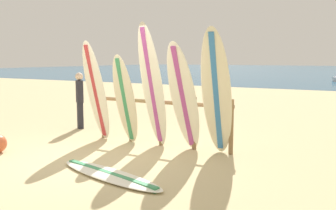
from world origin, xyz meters
TOP-DOWN VIEW (x-y plane):
  - ground_plane at (0.00, 0.00)m, footprint 120.00×120.00m
  - surfboard_rack at (0.50, 1.52)m, footprint 3.26×0.09m
  - surfboard_leaning_far_left at (-0.94, 1.12)m, footprint 0.50×0.69m
  - surfboard_leaning_left at (-0.19, 1.18)m, footprint 0.51×0.64m
  - surfboard_leaning_center_left at (0.47, 1.23)m, footprint 0.69×0.74m
  - surfboard_leaning_center at (1.25, 1.12)m, footprint 0.55×0.97m
  - surfboard_leaning_center_right at (1.90, 1.19)m, footprint 0.65×0.90m
  - surfboard_lying_on_sand at (0.90, -0.76)m, footprint 2.37×1.02m
  - beachgoer_standing at (-2.35, 2.11)m, footprint 0.28×0.26m

SIDE VIEW (x-z plane):
  - ground_plane at x=0.00m, z-range 0.00..0.00m
  - surfboard_lying_on_sand at x=0.90m, z-range -0.01..0.08m
  - surfboard_rack at x=0.50m, z-range 0.13..1.21m
  - beachgoer_standing at x=-2.35m, z-range 0.08..1.56m
  - surfboard_leaning_left at x=-0.19m, z-range 0.00..1.95m
  - surfboard_leaning_center at x=1.25m, z-range 0.00..2.19m
  - surfboard_leaning_far_left at x=-0.94m, z-range 0.00..2.25m
  - surfboard_leaning_center_right at x=1.90m, z-range 0.00..2.43m
  - surfboard_leaning_center_left at x=0.47m, z-range 0.00..2.58m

